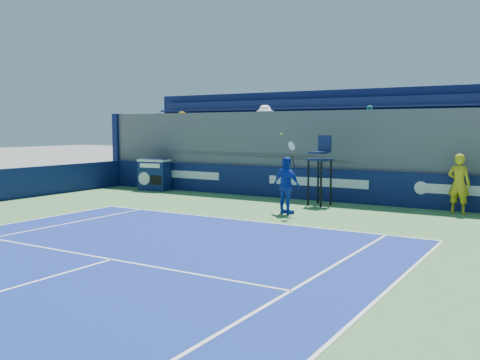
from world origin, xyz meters
The scene contains 6 objects.
ball_person centered at (5.06, 16.55, 0.97)m, with size 0.70×0.46×1.92m, color gold.
back_hoarding centered at (0.00, 17.10, 0.60)m, with size 20.40×0.21×1.20m.
match_clock centered at (-7.41, 16.44, 0.74)m, with size 1.40×0.89×1.40m.
umpire_chair centered at (0.58, 15.97, 1.53)m, with size 0.86×0.86×2.48m.
tennis_player centered at (0.43, 13.63, 0.93)m, with size 1.15×0.73×2.57m.
stadium_seating centered at (0.00, 19.14, 1.84)m, with size 21.00×4.05×4.40m.
Camera 1 is at (7.92, -1.46, 2.73)m, focal length 40.00 mm.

